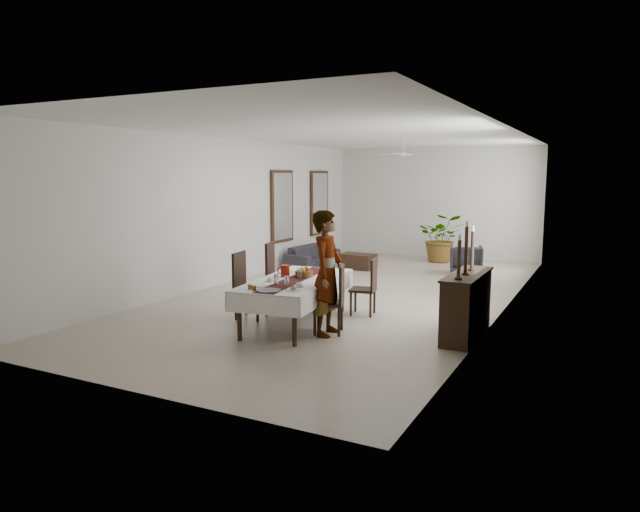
{
  "coord_description": "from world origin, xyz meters",
  "views": [
    {
      "loc": [
        4.6,
        -10.45,
        2.38
      ],
      "look_at": [
        0.31,
        -2.05,
        1.05
      ],
      "focal_mm": 32.0,
      "sensor_mm": 36.0,
      "label": 1
    }
  ],
  "objects_px": {
    "dining_table_top": "(296,281)",
    "sideboard_body": "(466,306)",
    "woman": "(327,273)",
    "sofa": "(313,256)",
    "red_pitcher": "(285,271)"
  },
  "relations": [
    {
      "from": "dining_table_top",
      "to": "sideboard_body",
      "type": "distance_m",
      "value": 2.67
    },
    {
      "from": "red_pitcher",
      "to": "woman",
      "type": "height_order",
      "value": "woman"
    },
    {
      "from": "dining_table_top",
      "to": "woman",
      "type": "height_order",
      "value": "woman"
    },
    {
      "from": "dining_table_top",
      "to": "woman",
      "type": "bearing_deg",
      "value": -29.41
    },
    {
      "from": "sofa",
      "to": "woman",
      "type": "bearing_deg",
      "value": -148.16
    },
    {
      "from": "woman",
      "to": "sofa",
      "type": "height_order",
      "value": "woman"
    },
    {
      "from": "sideboard_body",
      "to": "sofa",
      "type": "distance_m",
      "value": 7.21
    },
    {
      "from": "dining_table_top",
      "to": "red_pitcher",
      "type": "bearing_deg",
      "value": 149.04
    },
    {
      "from": "red_pitcher",
      "to": "sofa",
      "type": "bearing_deg",
      "value": 113.36
    },
    {
      "from": "dining_table_top",
      "to": "red_pitcher",
      "type": "xyz_separation_m",
      "value": [
        -0.26,
        0.11,
        0.13
      ]
    },
    {
      "from": "red_pitcher",
      "to": "sideboard_body",
      "type": "xyz_separation_m",
      "value": [
        2.86,
        0.43,
        -0.38
      ]
    },
    {
      "from": "red_pitcher",
      "to": "sofa",
      "type": "distance_m",
      "value": 5.92
    },
    {
      "from": "woman",
      "to": "sideboard_body",
      "type": "xyz_separation_m",
      "value": [
        1.9,
        0.82,
        -0.47
      ]
    },
    {
      "from": "sofa",
      "to": "dining_table_top",
      "type": "bearing_deg",
      "value": -152.6
    },
    {
      "from": "sofa",
      "to": "sideboard_body",
      "type": "bearing_deg",
      "value": -131.59
    }
  ]
}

